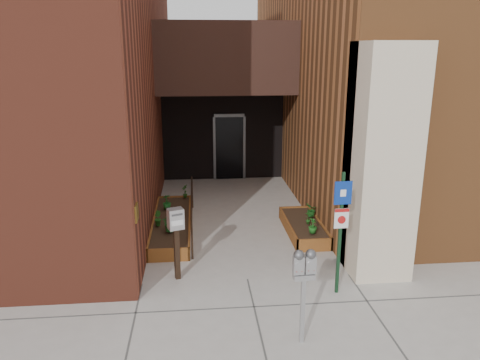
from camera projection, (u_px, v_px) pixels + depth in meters
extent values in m
plane|color=#9E9991|center=(247.00, 279.00, 8.97)|extent=(80.00, 80.00, 0.00)
cube|color=brown|center=(16.00, 22.00, 13.47)|extent=(8.00, 14.60, 10.00)
cube|color=#96562B|center=(409.00, 25.00, 15.02)|extent=(8.00, 13.70, 10.00)
cube|color=beige|center=(381.00, 163.00, 8.80)|extent=(1.10, 1.20, 4.40)
cube|color=black|center=(225.00, 58.00, 13.63)|extent=(4.20, 2.00, 2.00)
cube|color=black|center=(223.00, 134.00, 15.65)|extent=(4.00, 0.30, 3.00)
cube|color=black|center=(229.00, 148.00, 15.62)|extent=(0.90, 0.06, 2.10)
cube|color=#B79338|center=(136.00, 213.00, 8.19)|extent=(0.04, 0.30, 0.30)
cube|color=brown|center=(168.00, 255.00, 9.67)|extent=(0.90, 0.04, 0.30)
cube|color=brown|center=(175.00, 201.00, 13.08)|extent=(0.90, 0.04, 0.30)
cube|color=brown|center=(154.00, 225.00, 11.33)|extent=(0.04, 3.60, 0.30)
cube|color=brown|center=(190.00, 223.00, 11.41)|extent=(0.04, 3.60, 0.30)
cube|color=black|center=(172.00, 225.00, 11.38)|extent=(0.82, 3.52, 0.26)
cube|color=brown|center=(315.00, 245.00, 10.15)|extent=(0.80, 0.04, 0.30)
cube|color=brown|center=(294.00, 212.00, 12.22)|extent=(0.80, 0.04, 0.30)
cube|color=brown|center=(288.00, 228.00, 11.15)|extent=(0.04, 2.20, 0.30)
cube|color=brown|center=(319.00, 226.00, 11.22)|extent=(0.04, 2.20, 0.30)
cube|color=black|center=(304.00, 228.00, 11.19)|extent=(0.72, 2.12, 0.26)
cylinder|color=black|center=(192.00, 239.00, 9.71)|extent=(0.04, 0.04, 0.90)
cylinder|color=black|center=(192.00, 192.00, 12.87)|extent=(0.04, 0.04, 0.90)
cylinder|color=black|center=(192.00, 196.00, 11.17)|extent=(0.04, 3.30, 0.04)
cube|color=#9F9FA1|center=(302.00, 311.00, 6.93)|extent=(0.07, 0.07, 1.04)
cube|color=#9F9FA1|center=(304.00, 277.00, 6.77)|extent=(0.32, 0.14, 0.08)
cube|color=#9F9FA1|center=(298.00, 265.00, 6.71)|extent=(0.16, 0.11, 0.27)
sphere|color=#59595B|center=(299.00, 255.00, 6.67)|extent=(0.15, 0.15, 0.15)
cube|color=white|center=(299.00, 265.00, 6.65)|extent=(0.09, 0.01, 0.05)
cube|color=#B21414|center=(299.00, 271.00, 6.68)|extent=(0.09, 0.01, 0.03)
cube|color=#9F9FA1|center=(310.00, 264.00, 6.74)|extent=(0.16, 0.11, 0.27)
sphere|color=#59595B|center=(311.00, 254.00, 6.69)|extent=(0.15, 0.15, 0.15)
cube|color=white|center=(312.00, 265.00, 6.68)|extent=(0.09, 0.01, 0.05)
cube|color=#B21414|center=(311.00, 270.00, 6.70)|extent=(0.09, 0.01, 0.03)
cube|color=#12321B|center=(340.00, 234.00, 8.19)|extent=(0.05, 0.05, 2.26)
cube|color=navy|center=(343.00, 193.00, 7.96)|extent=(0.31, 0.03, 0.41)
cube|color=white|center=(343.00, 193.00, 7.95)|extent=(0.10, 0.02, 0.12)
cube|color=white|center=(341.00, 218.00, 8.08)|extent=(0.26, 0.03, 0.36)
cube|color=#B21414|center=(342.00, 210.00, 8.04)|extent=(0.26, 0.02, 0.06)
cylinder|color=#B21414|center=(342.00, 220.00, 8.07)|extent=(0.14, 0.02, 0.14)
cube|color=black|center=(177.00, 254.00, 8.87)|extent=(0.12, 0.12, 1.03)
cube|color=silver|center=(176.00, 219.00, 8.68)|extent=(0.34, 0.29, 0.39)
cube|color=#59595B|center=(177.00, 215.00, 8.55)|extent=(0.20, 0.08, 0.04)
cube|color=white|center=(177.00, 223.00, 8.60)|extent=(0.22, 0.09, 0.09)
imported|color=#19591E|center=(170.00, 222.00, 10.49)|extent=(0.52, 0.52, 0.41)
imported|color=#1F5B1A|center=(157.00, 218.00, 10.84)|extent=(0.25, 0.25, 0.34)
imported|color=#18571D|center=(167.00, 202.00, 11.93)|extent=(0.30, 0.30, 0.39)
imported|color=#215117|center=(185.00, 191.00, 12.84)|extent=(0.24, 0.24, 0.37)
imported|color=#1B5D1A|center=(313.00, 226.00, 10.39)|extent=(0.25, 0.25, 0.34)
imported|color=#21611B|center=(308.00, 218.00, 10.93)|extent=(0.22, 0.22, 0.32)
imported|color=#1B611E|center=(311.00, 210.00, 11.40)|extent=(0.36, 0.36, 0.33)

